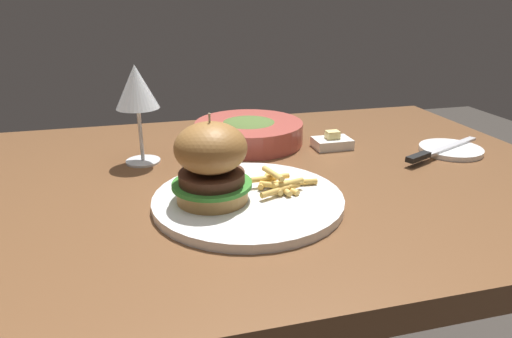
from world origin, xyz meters
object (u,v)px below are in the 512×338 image
at_px(wine_glass, 136,90).
at_px(table_knife, 437,151).
at_px(burger_sandwich, 211,162).
at_px(soup_bowl, 249,132).
at_px(main_plate, 248,200).
at_px(bread_plate, 451,150).
at_px(butter_dish, 332,142).

bearing_deg(wine_glass, table_knife, -11.87).
xyz_separation_m(burger_sandwich, table_knife, (0.46, 0.11, -0.06)).
distance_m(burger_sandwich, soup_bowl, 0.32).
height_order(main_plate, bread_plate, main_plate).
distance_m(main_plate, wine_glass, 0.30).
relative_size(table_knife, soup_bowl, 0.96).
bearing_deg(table_knife, burger_sandwich, -166.19).
relative_size(wine_glass, table_knife, 0.84).
distance_m(bread_plate, butter_dish, 0.24).
xyz_separation_m(main_plate, wine_glass, (-0.15, 0.23, 0.13)).
height_order(main_plate, butter_dish, butter_dish).
bearing_deg(soup_bowl, main_plate, -103.94).
xyz_separation_m(burger_sandwich, wine_glass, (-0.09, 0.23, 0.07)).
bearing_deg(butter_dish, burger_sandwich, -142.49).
xyz_separation_m(wine_glass, bread_plate, (0.60, -0.10, -0.13)).
relative_size(bread_plate, butter_dish, 1.61).
distance_m(main_plate, table_knife, 0.42).
xyz_separation_m(main_plate, burger_sandwich, (-0.05, -0.00, 0.07)).
bearing_deg(main_plate, bread_plate, 16.47).
bearing_deg(soup_bowl, butter_dish, -25.16).
bearing_deg(main_plate, wine_glass, 123.04).
height_order(burger_sandwich, soup_bowl, burger_sandwich).
bearing_deg(butter_dish, main_plate, -136.57).
xyz_separation_m(main_plate, table_knife, (0.40, 0.11, 0.01)).
relative_size(main_plate, wine_glass, 1.57).
relative_size(bread_plate, table_knife, 0.56).
distance_m(main_plate, soup_bowl, 0.30).
bearing_deg(bread_plate, soup_bowl, 157.15).
height_order(wine_glass, bread_plate, wine_glass).
xyz_separation_m(bread_plate, soup_bowl, (-0.38, 0.16, 0.02)).
relative_size(burger_sandwich, soup_bowl, 0.58).
distance_m(main_plate, butter_dish, 0.32).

